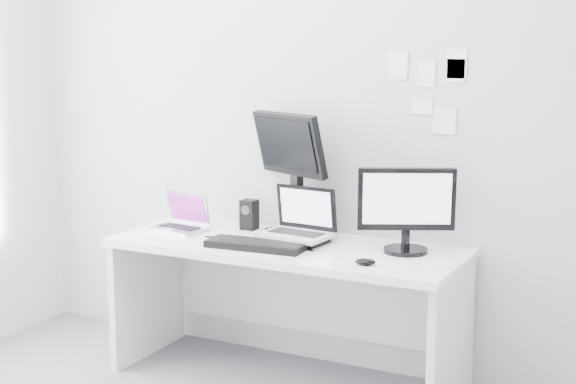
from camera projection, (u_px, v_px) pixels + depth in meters
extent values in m
plane|color=silver|center=(317.00, 116.00, 4.55)|extent=(3.60, 0.00, 3.60)
cube|color=white|center=(286.00, 313.00, 4.42)|extent=(1.80, 0.70, 0.73)
cube|color=#BCBBC1|center=(177.00, 211.00, 4.63)|extent=(0.32, 0.25, 0.22)
cube|color=black|center=(249.00, 215.00, 4.67)|extent=(0.10, 0.10, 0.16)
cube|color=silver|center=(295.00, 215.00, 4.35)|extent=(0.37, 0.30, 0.29)
cube|color=black|center=(292.00, 172.00, 4.52)|extent=(0.52, 0.36, 0.66)
cube|color=black|center=(407.00, 209.00, 4.13)|extent=(0.51, 0.40, 0.43)
cube|color=black|center=(256.00, 245.00, 4.25)|extent=(0.51, 0.21, 0.03)
ellipsoid|color=black|center=(365.00, 262.00, 3.93)|extent=(0.11, 0.09, 0.03)
cube|color=white|center=(398.00, 65.00, 4.30)|extent=(0.10, 0.00, 0.14)
cube|color=white|center=(427.00, 74.00, 4.23)|extent=(0.09, 0.00, 0.13)
cube|color=white|center=(457.00, 64.00, 4.16)|extent=(0.10, 0.00, 0.14)
cube|color=white|center=(422.00, 106.00, 4.27)|extent=(0.11, 0.00, 0.08)
cube|color=white|center=(444.00, 121.00, 4.23)|extent=(0.11, 0.00, 0.13)
cube|color=white|center=(456.00, 71.00, 4.17)|extent=(0.09, 0.00, 0.11)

